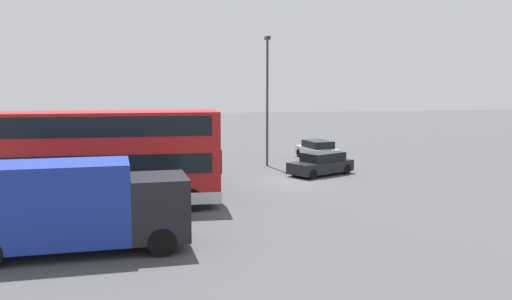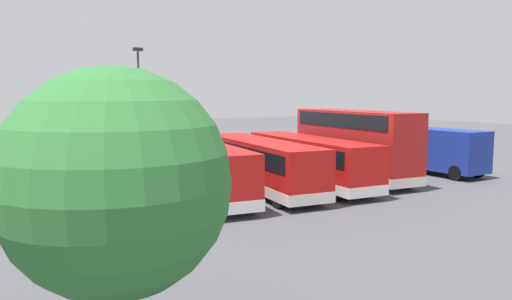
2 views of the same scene
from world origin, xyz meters
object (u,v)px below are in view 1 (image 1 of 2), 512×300
at_px(bus_single_deck_fourth, 105,148).
at_px(car_small_green, 317,150).
at_px(bus_single_deck_third, 107,155).
at_px(box_truck_blue, 73,205).
at_px(bus_double_decker_near_end, 106,157).
at_px(car_hatchback_silver, 321,164).
at_px(bus_single_deck_second, 104,163).
at_px(lamp_post_tall, 267,92).

bearing_deg(bus_single_deck_fourth, car_small_green, -78.19).
xyz_separation_m(bus_single_deck_third, box_truck_blue, (-13.86, 0.27, 0.08)).
relative_size(bus_double_decker_near_end, car_small_green, 2.48).
bearing_deg(bus_single_deck_third, box_truck_blue, 178.90).
bearing_deg(car_hatchback_silver, box_truck_blue, 136.13).
distance_m(bus_single_deck_second, bus_single_deck_third, 3.44).
distance_m(bus_single_deck_second, box_truck_blue, 10.43).
bearing_deg(car_small_green, bus_double_decker_near_end, 134.22).
bearing_deg(lamp_post_tall, box_truck_blue, 149.35).
bearing_deg(car_small_green, bus_single_deck_third, 115.07).
bearing_deg(bus_double_decker_near_end, lamp_post_tall, -41.15).
bearing_deg(car_small_green, car_hatchback_silver, 164.82).
distance_m(bus_single_deck_fourth, lamp_post_tall, 11.51).
xyz_separation_m(bus_double_decker_near_end, car_hatchback_silver, (7.25, -12.70, -1.75)).
xyz_separation_m(bus_double_decker_near_end, car_small_green, (14.19, -14.59, -1.75)).
xyz_separation_m(car_small_green, lamp_post_tall, (-2.60, 4.45, 4.47)).
relative_size(bus_single_deck_third, car_small_green, 2.81).
xyz_separation_m(box_truck_blue, lamp_post_tall, (18.29, -10.84, 3.46)).
xyz_separation_m(bus_single_deck_third, lamp_post_tall, (4.43, -10.58, 3.54)).
xyz_separation_m(bus_single_deck_third, car_hatchback_silver, (0.09, -13.15, -0.92)).
bearing_deg(car_hatchback_silver, bus_single_deck_third, 90.38).
bearing_deg(car_hatchback_silver, bus_double_decker_near_end, 119.71).
bearing_deg(bus_single_deck_third, bus_single_deck_second, -179.23).
bearing_deg(bus_single_deck_fourth, box_truck_blue, -179.69).
height_order(box_truck_blue, car_hatchback_silver, box_truck_blue).
xyz_separation_m(car_hatchback_silver, car_small_green, (6.95, -1.88, -0.00)).
bearing_deg(lamp_post_tall, bus_single_deck_fourth, 93.23).
distance_m(bus_single_deck_second, lamp_post_tall, 13.62).
height_order(bus_single_deck_fourth, car_small_green, bus_single_deck_fourth).
bearing_deg(car_small_green, box_truck_blue, 143.79).
relative_size(box_truck_blue, lamp_post_tall, 0.85).
distance_m(bus_double_decker_near_end, bus_single_deck_second, 3.83).
bearing_deg(bus_single_deck_second, car_small_green, -55.05).
height_order(bus_single_deck_third, bus_single_deck_fourth, same).
distance_m(bus_double_decker_near_end, bus_single_deck_fourth, 11.04).
bearing_deg(bus_double_decker_near_end, car_small_green, -45.78).
relative_size(bus_single_deck_fourth, car_hatchback_silver, 2.44).
height_order(bus_single_deck_second, lamp_post_tall, lamp_post_tall).
height_order(bus_single_deck_second, bus_single_deck_third, same).
bearing_deg(car_small_green, lamp_post_tall, 120.28).
distance_m(bus_single_deck_third, box_truck_blue, 13.87).
bearing_deg(bus_single_deck_fourth, bus_double_decker_near_end, -175.81).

